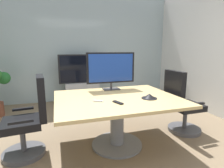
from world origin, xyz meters
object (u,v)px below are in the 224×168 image
at_px(conference_phone, 149,96).
at_px(office_chair_left, 29,123).
at_px(tv_monitor, 111,69).
at_px(remote_control, 118,103).
at_px(office_chair_right, 181,107).
at_px(conference_table, 117,109).
at_px(wall_display_unit, 82,86).

bearing_deg(conference_phone, office_chair_left, 168.02).
bearing_deg(tv_monitor, office_chair_left, -163.43).
distance_m(tv_monitor, remote_control, 0.90).
height_order(office_chair_left, office_chair_right, same).
height_order(conference_table, remote_control, remote_control).
height_order(conference_table, conference_phone, conference_phone).
bearing_deg(remote_control, conference_table, 53.67).
bearing_deg(wall_display_unit, tv_monitor, -82.81).
bearing_deg(conference_phone, remote_control, -170.50).
distance_m(conference_phone, remote_control, 0.51).
xyz_separation_m(tv_monitor, remote_control, (-0.16, -0.81, -0.35)).
relative_size(conference_table, office_chair_left, 1.60).
bearing_deg(office_chair_left, conference_table, 77.05).
xyz_separation_m(conference_phone, remote_control, (-0.50, -0.08, -0.02)).
bearing_deg(wall_display_unit, conference_table, -85.98).
bearing_deg(wall_display_unit, remote_control, -88.24).
xyz_separation_m(office_chair_right, tv_monitor, (-1.14, 0.43, 0.65)).
relative_size(office_chair_right, conference_phone, 4.95).
height_order(office_chair_left, tv_monitor, tv_monitor).
height_order(office_chair_right, conference_phone, office_chair_right).
bearing_deg(office_chair_right, office_chair_left, 88.15).
relative_size(office_chair_left, remote_control, 6.41).
xyz_separation_m(office_chair_left, conference_phone, (1.62, -0.34, 0.33)).
distance_m(conference_table, conference_phone, 0.50).
xyz_separation_m(office_chair_right, wall_display_unit, (-1.38, 2.35, -0.01)).
bearing_deg(wall_display_unit, conference_phone, -77.53).
height_order(conference_table, office_chair_right, office_chair_right).
distance_m(conference_table, office_chair_right, 1.22).
distance_m(office_chair_left, tv_monitor, 1.49).
relative_size(conference_table, tv_monitor, 2.08).
xyz_separation_m(office_chair_left, office_chair_right, (2.42, -0.05, 0.00)).
xyz_separation_m(office_chair_left, wall_display_unit, (1.04, 2.29, -0.01)).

